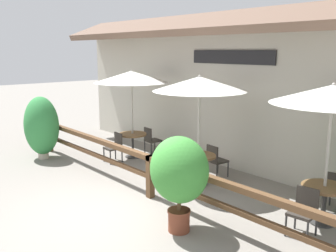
% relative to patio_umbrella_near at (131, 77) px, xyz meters
% --- Properties ---
extents(ground_plane, '(60.00, 60.00, 0.00)m').
position_rel_patio_umbrella_near_xyz_m(ground_plane, '(2.83, -2.64, -2.41)').
color(ground_plane, gray).
extents(building_facade, '(14.28, 1.49, 4.23)m').
position_rel_patio_umbrella_near_xyz_m(building_facade, '(2.83, 1.47, -0.25)').
color(building_facade, '#BCB7A8').
rests_on(building_facade, ground).
extents(patio_railing, '(10.40, 0.14, 0.95)m').
position_rel_patio_umbrella_near_xyz_m(patio_railing, '(2.83, -1.59, -1.72)').
color(patio_railing, brown).
rests_on(patio_railing, ground).
extents(patio_umbrella_near, '(2.18, 2.18, 2.62)m').
position_rel_patio_umbrella_near_xyz_m(patio_umbrella_near, '(0.00, 0.00, 0.00)').
color(patio_umbrella_near, '#B7B2A8').
rests_on(patio_umbrella_near, ground).
extents(dining_table_near, '(0.84, 0.84, 0.73)m').
position_rel_patio_umbrella_near_xyz_m(dining_table_near, '(0.00, 0.00, -1.83)').
color(dining_table_near, brown).
rests_on(dining_table_near, ground).
extents(chair_near_streetside, '(0.45, 0.45, 0.84)m').
position_rel_patio_umbrella_near_xyz_m(chair_near_streetside, '(0.03, -0.66, -1.95)').
color(chair_near_streetside, '#332D28').
rests_on(chair_near_streetside, ground).
extents(chair_near_wallside, '(0.46, 0.46, 0.84)m').
position_rel_patio_umbrella_near_xyz_m(chair_near_wallside, '(0.07, 0.66, -1.95)').
color(chair_near_wallside, '#332D28').
rests_on(chair_near_wallside, ground).
extents(patio_umbrella_middle, '(2.18, 2.18, 2.62)m').
position_rel_patio_umbrella_near_xyz_m(patio_umbrella_middle, '(2.93, -0.19, 0.00)').
color(patio_umbrella_middle, '#B7B2A8').
rests_on(patio_umbrella_middle, ground).
extents(dining_table_middle, '(0.84, 0.84, 0.73)m').
position_rel_patio_umbrella_near_xyz_m(dining_table_middle, '(2.93, -0.19, -1.83)').
color(dining_table_middle, brown).
rests_on(dining_table_middle, ground).
extents(chair_middle_streetside, '(0.48, 0.48, 0.84)m').
position_rel_patio_umbrella_near_xyz_m(chair_middle_streetside, '(2.97, -0.91, -1.95)').
color(chair_middle_streetside, '#332D28').
rests_on(chair_middle_streetside, ground).
extents(chair_middle_wallside, '(0.46, 0.46, 0.84)m').
position_rel_patio_umbrella_near_xyz_m(chair_middle_wallside, '(2.86, 0.52, -1.95)').
color(chair_middle_wallside, '#332D28').
rests_on(chair_middle_wallside, ground).
extents(patio_umbrella_far, '(2.18, 2.18, 2.62)m').
position_rel_patio_umbrella_near_xyz_m(patio_umbrella_far, '(5.92, 0.05, 0.00)').
color(patio_umbrella_far, '#B7B2A8').
rests_on(patio_umbrella_far, ground).
extents(dining_table_far, '(0.84, 0.84, 0.73)m').
position_rel_patio_umbrella_near_xyz_m(dining_table_far, '(5.92, 0.05, -1.83)').
color(dining_table_far, brown).
rests_on(dining_table_far, ground).
extents(chair_far_streetside, '(0.46, 0.46, 0.84)m').
position_rel_patio_umbrella_near_xyz_m(chair_far_streetside, '(5.91, -0.64, -1.95)').
color(chair_far_streetside, '#332D28').
rests_on(chair_far_streetside, ground).
extents(potted_plant_corner_fern, '(1.09, 0.98, 1.86)m').
position_rel_patio_umbrella_near_xyz_m(potted_plant_corner_fern, '(-1.64, -2.10, -1.43)').
color(potted_plant_corner_fern, '#B7AD99').
rests_on(potted_plant_corner_fern, ground).
extents(potted_plant_small_flowering, '(1.08, 0.97, 1.73)m').
position_rel_patio_umbrella_near_xyz_m(potted_plant_small_flowering, '(4.39, -2.18, -1.32)').
color(potted_plant_small_flowering, brown).
rests_on(potted_plant_small_flowering, ground).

